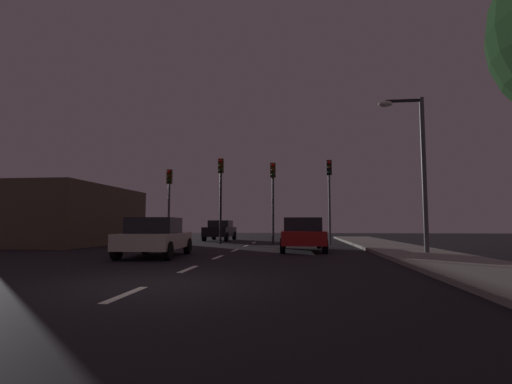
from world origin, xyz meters
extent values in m
plane|color=black|center=(0.00, 7.00, 0.00)|extent=(80.00, 80.00, 0.00)
cube|color=gray|center=(7.50, 7.00, 0.07)|extent=(3.00, 40.00, 0.15)
cube|color=silver|center=(0.00, -1.20, 0.00)|extent=(0.16, 1.60, 0.01)
cube|color=silver|center=(0.00, 2.60, 0.00)|extent=(0.16, 1.60, 0.01)
cube|color=silver|center=(0.00, 6.40, 0.00)|extent=(0.16, 1.60, 0.01)
cube|color=silver|center=(0.00, 10.20, 0.00)|extent=(0.16, 1.60, 0.01)
cube|color=silver|center=(0.00, 14.00, 0.00)|extent=(0.16, 1.60, 0.01)
cube|color=silver|center=(0.00, 17.80, 0.00)|extent=(0.16, 1.60, 0.01)
cylinder|color=#4C4C51|center=(-5.20, 15.87, 2.34)|extent=(0.14, 0.14, 4.69)
cube|color=#382D0C|center=(-5.20, 15.87, 4.24)|extent=(0.32, 0.24, 0.90)
sphere|color=red|center=(-5.20, 15.71, 4.54)|extent=(0.20, 0.20, 0.20)
sphere|color=#3F2D0C|center=(-5.20, 15.71, 4.24)|extent=(0.20, 0.20, 0.20)
sphere|color=#0C3319|center=(-5.20, 15.71, 3.94)|extent=(0.20, 0.20, 0.20)
cylinder|color=black|center=(-1.87, 15.87, 2.66)|extent=(0.14, 0.14, 5.33)
cube|color=#382D0C|center=(-1.87, 15.87, 4.88)|extent=(0.32, 0.24, 0.90)
sphere|color=red|center=(-1.87, 15.71, 5.18)|extent=(0.20, 0.20, 0.20)
sphere|color=#3F2D0C|center=(-1.87, 15.71, 4.88)|extent=(0.20, 0.20, 0.20)
sphere|color=#0C3319|center=(-1.87, 15.71, 4.58)|extent=(0.20, 0.20, 0.20)
cylinder|color=#2D2D30|center=(1.41, 15.87, 2.50)|extent=(0.14, 0.14, 5.00)
cube|color=#382D0C|center=(1.41, 15.87, 4.55)|extent=(0.32, 0.24, 0.90)
sphere|color=red|center=(1.41, 15.71, 4.85)|extent=(0.20, 0.20, 0.20)
sphere|color=#3F2D0C|center=(1.41, 15.71, 4.55)|extent=(0.20, 0.20, 0.20)
sphere|color=#0C3319|center=(1.41, 15.71, 4.25)|extent=(0.20, 0.20, 0.20)
cylinder|color=#4C4C51|center=(4.82, 15.87, 2.55)|extent=(0.14, 0.14, 5.11)
cube|color=black|center=(4.82, 15.87, 4.66)|extent=(0.32, 0.24, 0.90)
sphere|color=red|center=(4.82, 15.71, 4.96)|extent=(0.20, 0.20, 0.20)
sphere|color=#3F2D0C|center=(4.82, 15.71, 4.66)|extent=(0.20, 0.20, 0.20)
sphere|color=#0C3319|center=(4.82, 15.71, 4.36)|extent=(0.20, 0.20, 0.20)
cube|color=#B21919|center=(3.12, 10.34, 0.62)|extent=(2.00, 4.53, 0.59)
cube|color=black|center=(3.13, 10.11, 1.21)|extent=(1.70, 2.06, 0.60)
cylinder|color=black|center=(2.20, 12.00, 0.32)|extent=(0.24, 0.65, 0.64)
cylinder|color=black|center=(3.95, 12.05, 0.32)|extent=(0.24, 0.65, 0.64)
cylinder|color=black|center=(2.29, 8.62, 0.32)|extent=(0.24, 0.65, 0.64)
cylinder|color=black|center=(4.05, 8.67, 0.32)|extent=(0.24, 0.65, 0.64)
cube|color=beige|center=(-2.38, 6.39, 0.60)|extent=(2.15, 4.18, 0.56)
cube|color=black|center=(-2.37, 6.18, 1.17)|extent=(1.78, 1.94, 0.58)
cylinder|color=black|center=(-3.36, 7.81, 0.32)|extent=(0.26, 0.65, 0.64)
cylinder|color=black|center=(-1.60, 7.92, 0.32)|extent=(0.26, 0.65, 0.64)
cylinder|color=black|center=(-3.17, 4.85, 0.32)|extent=(0.26, 0.65, 0.64)
cylinder|color=black|center=(-1.40, 4.96, 0.32)|extent=(0.26, 0.65, 0.64)
cube|color=black|center=(-2.93, 20.85, 0.66)|extent=(1.89, 3.92, 0.68)
cube|color=black|center=(-2.93, 21.04, 1.25)|extent=(1.61, 1.79, 0.50)
cylinder|color=black|center=(-2.16, 19.44, 0.32)|extent=(0.24, 0.65, 0.64)
cylinder|color=black|center=(-3.80, 19.49, 0.32)|extent=(0.24, 0.65, 0.64)
cylinder|color=black|center=(-2.07, 22.20, 0.32)|extent=(0.24, 0.65, 0.64)
cylinder|color=black|center=(-3.70, 22.26, 0.32)|extent=(0.24, 0.65, 0.64)
cylinder|color=#4C4C51|center=(7.80, 7.67, 3.08)|extent=(0.18, 0.18, 6.16)
cube|color=black|center=(7.11, 7.67, 6.06)|extent=(1.38, 0.10, 0.10)
ellipsoid|color=silver|center=(6.42, 7.67, 5.96)|extent=(0.56, 0.36, 0.24)
cube|color=brown|center=(-10.36, 14.24, 1.73)|extent=(4.73, 9.45, 3.46)
camera|label=1|loc=(2.99, -7.66, 1.21)|focal=26.99mm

